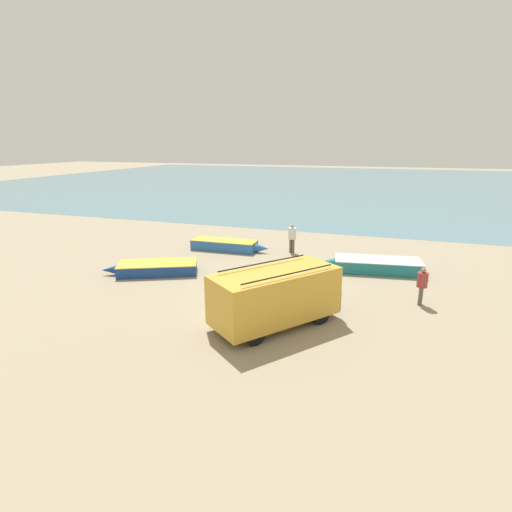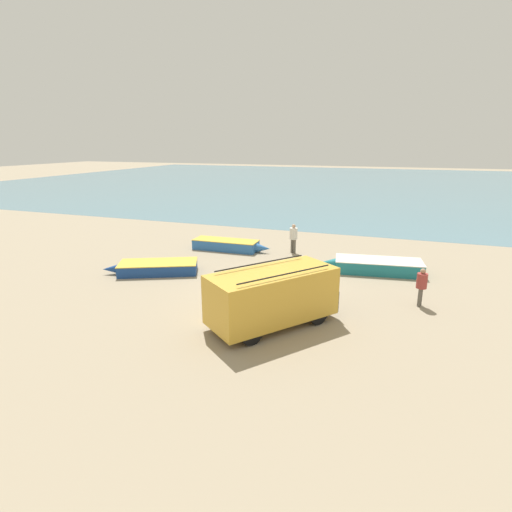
{
  "view_description": "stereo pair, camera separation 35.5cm",
  "coord_description": "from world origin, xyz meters",
  "px_view_note": "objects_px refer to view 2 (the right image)",
  "views": [
    {
      "loc": [
        5.06,
        -16.99,
        6.5
      ],
      "look_at": [
        -1.07,
        1.27,
        1.0
      ],
      "focal_mm": 28.0,
      "sensor_mm": 36.0,
      "label": 1
    },
    {
      "loc": [
        5.4,
        -16.87,
        6.5
      ],
      "look_at": [
        -1.07,
        1.27,
        1.0
      ],
      "focal_mm": 28.0,
      "sensor_mm": 36.0,
      "label": 2
    }
  ],
  "objects_px": {
    "parked_van": "(273,295)",
    "fishing_rowboat_0": "(375,266)",
    "fishing_rowboat_1": "(156,267)",
    "fishing_rowboat_2": "(228,245)",
    "fisherman_1": "(422,284)",
    "fisherman_0": "(293,236)"
  },
  "relations": [
    {
      "from": "fishing_rowboat_1",
      "to": "fishing_rowboat_2",
      "type": "height_order",
      "value": "fishing_rowboat_2"
    },
    {
      "from": "parked_van",
      "to": "fishing_rowboat_1",
      "type": "xyz_separation_m",
      "value": [
        -7.49,
        3.78,
        -0.86
      ]
    },
    {
      "from": "fishing_rowboat_0",
      "to": "fishing_rowboat_2",
      "type": "bearing_deg",
      "value": -17.28
    },
    {
      "from": "parked_van",
      "to": "fishing_rowboat_2",
      "type": "height_order",
      "value": "parked_van"
    },
    {
      "from": "parked_van",
      "to": "fisherman_1",
      "type": "relative_size",
      "value": 3.08
    },
    {
      "from": "parked_van",
      "to": "fishing_rowboat_1",
      "type": "height_order",
      "value": "parked_van"
    },
    {
      "from": "fishing_rowboat_1",
      "to": "fisherman_0",
      "type": "height_order",
      "value": "fisherman_0"
    },
    {
      "from": "fishing_rowboat_2",
      "to": "fishing_rowboat_0",
      "type": "bearing_deg",
      "value": -10.88
    },
    {
      "from": "parked_van",
      "to": "fisherman_1",
      "type": "height_order",
      "value": "parked_van"
    },
    {
      "from": "parked_van",
      "to": "fishing_rowboat_1",
      "type": "relative_size",
      "value": 1.04
    },
    {
      "from": "fishing_rowboat_1",
      "to": "fisherman_1",
      "type": "bearing_deg",
      "value": 154.57
    },
    {
      "from": "parked_van",
      "to": "fishing_rowboat_0",
      "type": "distance_m",
      "value": 8.39
    },
    {
      "from": "fisherman_0",
      "to": "fisherman_1",
      "type": "distance_m",
      "value": 9.34
    },
    {
      "from": "fishing_rowboat_0",
      "to": "fisherman_0",
      "type": "height_order",
      "value": "fisherman_0"
    },
    {
      "from": "parked_van",
      "to": "fisherman_1",
      "type": "bearing_deg",
      "value": -16.52
    },
    {
      "from": "fishing_rowboat_2",
      "to": "fisherman_0",
      "type": "height_order",
      "value": "fisherman_0"
    },
    {
      "from": "fishing_rowboat_1",
      "to": "fishing_rowboat_2",
      "type": "xyz_separation_m",
      "value": [
        1.71,
        5.46,
        0.03
      ]
    },
    {
      "from": "parked_van",
      "to": "fishing_rowboat_0",
      "type": "bearing_deg",
      "value": 15.7
    },
    {
      "from": "fishing_rowboat_1",
      "to": "fishing_rowboat_2",
      "type": "relative_size",
      "value": 0.97
    },
    {
      "from": "parked_van",
      "to": "fisherman_0",
      "type": "bearing_deg",
      "value": 48.03
    },
    {
      "from": "fishing_rowboat_1",
      "to": "fishing_rowboat_2",
      "type": "distance_m",
      "value": 5.72
    },
    {
      "from": "fisherman_0",
      "to": "fisherman_1",
      "type": "height_order",
      "value": "fisherman_0"
    }
  ]
}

